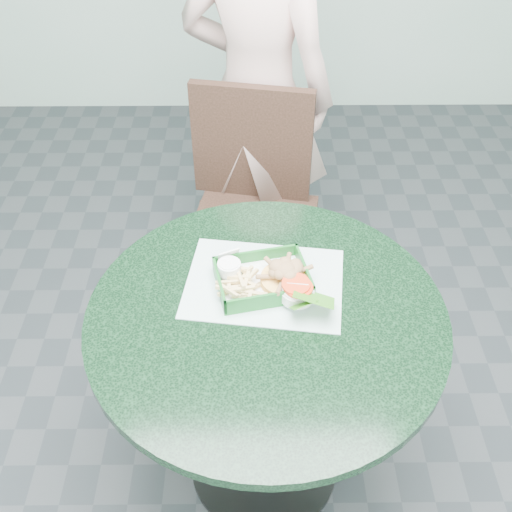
{
  "coord_description": "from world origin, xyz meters",
  "views": [
    {
      "loc": [
        -0.04,
        -1.03,
        1.9
      ],
      "look_at": [
        -0.03,
        0.1,
        0.87
      ],
      "focal_mm": 42.0,
      "sensor_mm": 36.0,
      "label": 1
    }
  ],
  "objects_px": {
    "cafe_table": "(266,358)",
    "sauce_ramekin": "(232,268)",
    "diner_person": "(257,78)",
    "crab_sandwich": "(284,282)",
    "dining_chair": "(252,197)",
    "food_basket": "(262,287)"
  },
  "relations": [
    {
      "from": "cafe_table",
      "to": "sauce_ramekin",
      "type": "bearing_deg",
      "value": 125.11
    },
    {
      "from": "cafe_table",
      "to": "diner_person",
      "type": "xyz_separation_m",
      "value": [
        -0.01,
        1.06,
        0.31
      ]
    },
    {
      "from": "crab_sandwich",
      "to": "dining_chair",
      "type": "bearing_deg",
      "value": 96.49
    },
    {
      "from": "cafe_table",
      "to": "dining_chair",
      "type": "relative_size",
      "value": 0.99
    },
    {
      "from": "dining_chair",
      "to": "sauce_ramekin",
      "type": "relative_size",
      "value": 15.03
    },
    {
      "from": "food_basket",
      "to": "dining_chair",
      "type": "bearing_deg",
      "value": 92.09
    },
    {
      "from": "crab_sandwich",
      "to": "cafe_table",
      "type": "bearing_deg",
      "value": -122.11
    },
    {
      "from": "cafe_table",
      "to": "crab_sandwich",
      "type": "height_order",
      "value": "crab_sandwich"
    },
    {
      "from": "food_basket",
      "to": "crab_sandwich",
      "type": "relative_size",
      "value": 1.83
    },
    {
      "from": "sauce_ramekin",
      "to": "food_basket",
      "type": "bearing_deg",
      "value": -24.21
    },
    {
      "from": "cafe_table",
      "to": "food_basket",
      "type": "xyz_separation_m",
      "value": [
        -0.01,
        0.09,
        0.19
      ]
    },
    {
      "from": "diner_person",
      "to": "food_basket",
      "type": "bearing_deg",
      "value": 111.32
    },
    {
      "from": "diner_person",
      "to": "sauce_ramekin",
      "type": "height_order",
      "value": "diner_person"
    },
    {
      "from": "dining_chair",
      "to": "diner_person",
      "type": "distance_m",
      "value": 0.44
    },
    {
      "from": "food_basket",
      "to": "crab_sandwich",
      "type": "bearing_deg",
      "value": -17.25
    },
    {
      "from": "dining_chair",
      "to": "food_basket",
      "type": "bearing_deg",
      "value": -77.33
    },
    {
      "from": "diner_person",
      "to": "crab_sandwich",
      "type": "xyz_separation_m",
      "value": [
        0.06,
        -0.98,
        -0.09
      ]
    },
    {
      "from": "dining_chair",
      "to": "diner_person",
      "type": "xyz_separation_m",
      "value": [
        0.02,
        0.26,
        0.36
      ]
    },
    {
      "from": "cafe_table",
      "to": "food_basket",
      "type": "relative_size",
      "value": 3.9
    },
    {
      "from": "sauce_ramekin",
      "to": "cafe_table",
      "type": "bearing_deg",
      "value": -54.89
    },
    {
      "from": "dining_chair",
      "to": "sauce_ramekin",
      "type": "distance_m",
      "value": 0.72
    },
    {
      "from": "crab_sandwich",
      "to": "sauce_ramekin",
      "type": "relative_size",
      "value": 2.09
    }
  ]
}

